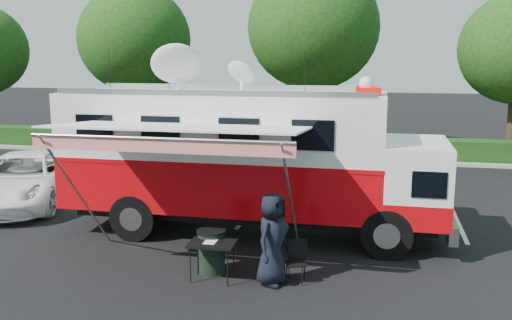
{
  "coord_description": "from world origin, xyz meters",
  "views": [
    {
      "loc": [
        3.24,
        -14.23,
        4.69
      ],
      "look_at": [
        0.0,
        0.5,
        1.9
      ],
      "focal_mm": 40.0,
      "sensor_mm": 36.0,
      "label": 1
    }
  ],
  "objects_px": {
    "command_truck": "(249,158)",
    "trash_bin": "(211,251)",
    "white_suv": "(26,204)",
    "folding_table": "(212,245)"
  },
  "relations": [
    {
      "from": "white_suv",
      "to": "folding_table",
      "type": "distance_m",
      "value": 9.01
    },
    {
      "from": "white_suv",
      "to": "trash_bin",
      "type": "bearing_deg",
      "value": -46.44
    },
    {
      "from": "folding_table",
      "to": "trash_bin",
      "type": "xyz_separation_m",
      "value": [
        -0.15,
        0.43,
        -0.3
      ]
    },
    {
      "from": "white_suv",
      "to": "folding_table",
      "type": "height_order",
      "value": "folding_table"
    },
    {
      "from": "command_truck",
      "to": "trash_bin",
      "type": "distance_m",
      "value": 3.28
    },
    {
      "from": "white_suv",
      "to": "folding_table",
      "type": "bearing_deg",
      "value": -48.37
    },
    {
      "from": "command_truck",
      "to": "folding_table",
      "type": "relative_size",
      "value": 9.99
    },
    {
      "from": "command_truck",
      "to": "trash_bin",
      "type": "height_order",
      "value": "command_truck"
    },
    {
      "from": "command_truck",
      "to": "trash_bin",
      "type": "relative_size",
      "value": 10.49
    },
    {
      "from": "folding_table",
      "to": "command_truck",
      "type": "bearing_deg",
      "value": 89.65
    }
  ]
}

